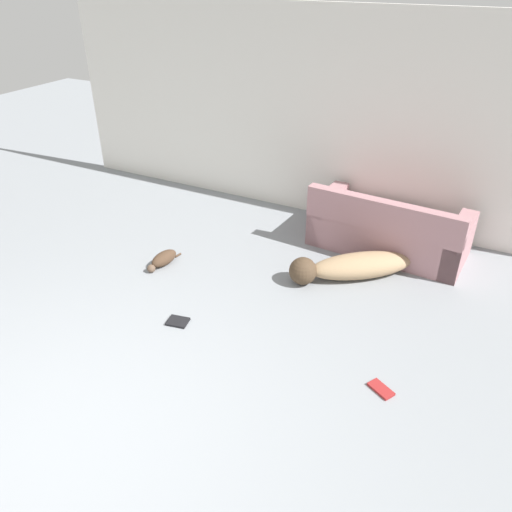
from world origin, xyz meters
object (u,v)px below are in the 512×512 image
at_px(book_black, 178,322).
at_px(couch, 388,231).
at_px(cat, 163,259).
at_px(dog, 351,267).
at_px(book_red, 381,389).

bearing_deg(book_black, couch, 58.52).
relative_size(cat, book_black, 2.34).
bearing_deg(dog, cat, -18.63).
height_order(book_red, book_black, same).
relative_size(dog, book_black, 6.35).
relative_size(couch, cat, 3.51).
distance_m(dog, cat, 2.19).
xyz_separation_m(cat, book_black, (0.79, -0.83, -0.07)).
bearing_deg(couch, book_black, 62.67).
bearing_deg(book_black, book_red, 0.84).
xyz_separation_m(dog, cat, (-2.06, -0.76, -0.06)).
distance_m(cat, book_red, 2.95).
xyz_separation_m(dog, book_red, (0.78, -1.56, -0.13)).
distance_m(couch, dog, 0.85).
bearing_deg(book_red, book_black, -179.16).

